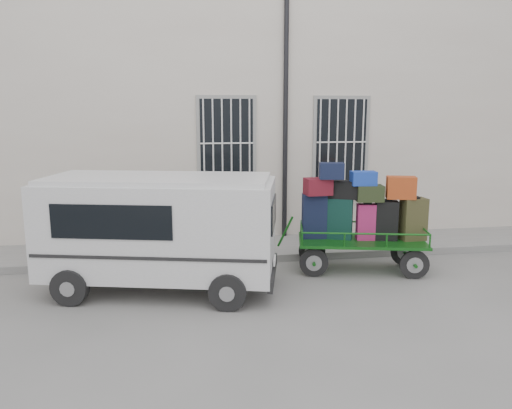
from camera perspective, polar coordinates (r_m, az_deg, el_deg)
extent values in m
plane|color=slate|center=(9.07, 1.15, -9.25)|extent=(80.00, 80.00, 0.00)
cube|color=beige|center=(13.97, -2.74, 10.32)|extent=(24.00, 5.00, 6.00)
cylinder|color=black|center=(11.57, 3.38, 9.24)|extent=(0.11, 0.11, 5.60)
cube|color=black|center=(11.45, -3.37, 6.47)|extent=(1.20, 0.08, 2.20)
cube|color=gray|center=(11.58, -3.30, 0.73)|extent=(1.45, 0.22, 0.12)
cube|color=black|center=(12.01, 9.64, 6.53)|extent=(1.20, 0.08, 2.20)
cube|color=gray|center=(12.13, 9.50, 1.06)|extent=(1.45, 0.22, 0.12)
cube|color=slate|center=(11.11, -0.80, -5.05)|extent=(24.00, 1.70, 0.15)
cylinder|color=black|center=(9.51, 6.63, -6.62)|extent=(0.55, 0.18, 0.55)
cylinder|color=gray|center=(9.51, 6.63, -6.62)|extent=(0.32, 0.16, 0.30)
cylinder|color=black|center=(10.30, 6.42, -5.24)|extent=(0.55, 0.18, 0.55)
cylinder|color=gray|center=(10.30, 6.42, -5.24)|extent=(0.32, 0.16, 0.30)
cylinder|color=black|center=(9.78, 17.66, -6.57)|extent=(0.55, 0.18, 0.55)
cylinder|color=gray|center=(9.78, 17.66, -6.57)|extent=(0.32, 0.16, 0.30)
cylinder|color=black|center=(10.55, 16.60, -5.25)|extent=(0.55, 0.18, 0.55)
cylinder|color=gray|center=(10.55, 16.60, -5.25)|extent=(0.32, 0.16, 0.30)
cube|color=#135515|center=(9.91, 11.95, -4.10)|extent=(2.59, 1.60, 0.05)
cylinder|color=#135515|center=(9.76, 3.37, -3.10)|extent=(0.32, 0.11, 0.61)
cube|color=black|center=(9.81, 6.67, -1.31)|extent=(0.50, 0.34, 0.87)
cube|color=black|center=(9.72, 6.73, 1.30)|extent=(0.21, 0.18, 0.03)
cube|color=#0B2A27|center=(9.82, 9.53, -1.59)|extent=(0.54, 0.41, 0.80)
cube|color=black|center=(9.74, 9.60, 0.79)|extent=(0.22, 0.16, 0.03)
cube|color=#9C1C53|center=(9.84, 12.54, -1.96)|extent=(0.41, 0.27, 0.70)
cube|color=black|center=(9.77, 12.63, 0.13)|extent=(0.17, 0.14, 0.03)
cube|color=black|center=(9.94, 14.65, -1.76)|extent=(0.48, 0.38, 0.76)
cube|color=black|center=(9.86, 14.76, 0.49)|extent=(0.19, 0.18, 0.03)
cube|color=#35351A|center=(10.06, 17.53, -1.59)|extent=(0.47, 0.33, 0.81)
cube|color=black|center=(9.98, 17.66, 0.78)|extent=(0.21, 0.19, 0.03)
cube|color=#511011|center=(9.64, 7.09, 2.06)|extent=(0.51, 0.39, 0.32)
cube|color=black|center=(9.75, 10.12, 1.68)|extent=(0.70, 0.55, 0.33)
cube|color=black|center=(9.74, 12.83, 1.27)|extent=(0.54, 0.41, 0.31)
cube|color=maroon|center=(9.85, 16.25, 1.87)|extent=(0.59, 0.43, 0.42)
cube|color=black|center=(9.55, 8.63, 3.82)|extent=(0.49, 0.35, 0.31)
cube|color=#164A9D|center=(9.68, 12.18, 2.94)|extent=(0.48, 0.31, 0.26)
cube|color=silver|center=(8.71, -10.94, -2.53)|extent=(4.17, 2.54, 1.59)
cube|color=silver|center=(8.56, -11.14, 2.89)|extent=(3.96, 2.37, 0.09)
cube|color=black|center=(9.35, -22.44, -0.31)|extent=(0.50, 1.45, 0.67)
cube|color=black|center=(8.03, -16.26, -1.94)|extent=(1.90, 0.49, 0.55)
cube|color=black|center=(8.34, 2.00, -1.06)|extent=(0.32, 1.21, 0.49)
cube|color=black|center=(8.60, 1.90, -7.68)|extent=(0.47, 1.61, 0.19)
cube|color=white|center=(8.54, 2.15, -6.40)|extent=(0.11, 0.37, 0.11)
cylinder|color=black|center=(8.65, -20.50, -8.84)|extent=(0.63, 0.33, 0.60)
cylinder|color=black|center=(10.06, -16.60, -5.87)|extent=(0.63, 0.33, 0.60)
cylinder|color=black|center=(7.93, -3.25, -9.94)|extent=(0.63, 0.33, 0.60)
cylinder|color=black|center=(9.45, -1.89, -6.49)|extent=(0.63, 0.33, 0.60)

